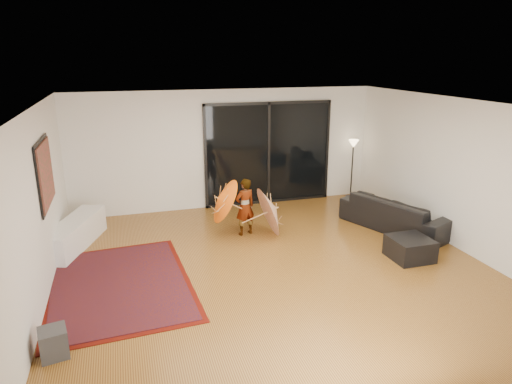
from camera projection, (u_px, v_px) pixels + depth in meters
name	position (u px, v px, depth m)	size (l,w,h in m)	color
floor	(275.00, 269.00, 7.60)	(7.00, 7.00, 0.00)	olive
ceiling	(278.00, 105.00, 6.81)	(7.00, 7.00, 0.00)	white
wall_back	(226.00, 149.00, 10.41)	(7.00, 7.00, 0.00)	silver
wall_front	(407.00, 302.00, 3.99)	(7.00, 7.00, 0.00)	silver
wall_left	(35.00, 213.00, 6.25)	(7.00, 7.00, 0.00)	silver
wall_right	(461.00, 176.00, 8.16)	(7.00, 7.00, 0.00)	silver
sliding_door	(268.00, 153.00, 10.70)	(3.06, 0.07, 2.40)	black
painting	(45.00, 174.00, 7.09)	(0.04, 1.28, 1.08)	black
media_console	(75.00, 234.00, 8.42)	(0.46, 1.84, 0.51)	white
speaker	(53.00, 343.00, 5.36)	(0.31, 0.31, 0.36)	#424244
persian_rug	(119.00, 285.00, 7.06)	(2.31, 3.10, 0.02)	#520E07
sofa	(396.00, 213.00, 9.27)	(2.26, 0.88, 0.66)	black
ottoman	(410.00, 248.00, 7.94)	(0.67, 0.67, 0.38)	black
floor_lamp	(353.00, 152.00, 11.09)	(0.25, 0.25, 1.45)	black
child	(245.00, 207.00, 8.92)	(0.42, 0.27, 1.14)	#999999
parasol_orange	(218.00, 202.00, 8.67)	(0.58, 0.90, 0.90)	orange
parasol_white	(276.00, 210.00, 8.96)	(0.53, 1.00, 1.01)	white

